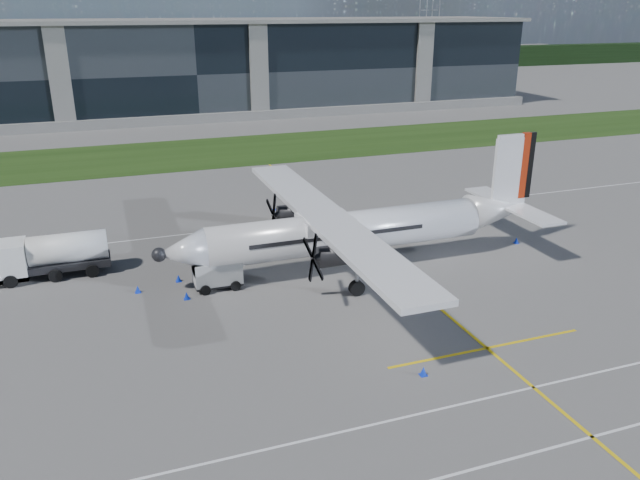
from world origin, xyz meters
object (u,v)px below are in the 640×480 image
pylon_east (429,15)px  safety_cone_stbdwing (274,208)px  safety_cone_portwing (423,371)px  safety_cone_nose_stbd (178,278)px  baggage_tug (217,273)px  safety_cone_fwd (138,289)px  ground_crew_person (211,270)px  safety_cone_nose_port (187,296)px  safety_cone_tail (516,240)px  fuel_tanker_truck (43,257)px  turboprop_aircraft (360,207)px

pylon_east → safety_cone_stbdwing: pylon_east is taller
safety_cone_portwing → safety_cone_nose_stbd: bearing=122.5°
baggage_tug → safety_cone_fwd: (-5.12, 0.92, -0.75)m
baggage_tug → ground_crew_person: ground_crew_person is taller
safety_cone_nose_stbd → safety_cone_stbdwing: (10.44, 13.11, 0.00)m
safety_cone_nose_port → safety_cone_stbdwing: 19.09m
safety_cone_fwd → safety_cone_tail: same height
ground_crew_person → safety_cone_fwd: 4.86m
baggage_tug → safety_cone_nose_stbd: baggage_tug is taller
fuel_tanker_truck → safety_cone_fwd: size_ratio=15.84×
safety_cone_tail → safety_cone_fwd: bearing=178.6°
turboprop_aircraft → safety_cone_nose_stbd: bearing=173.0°
turboprop_aircraft → safety_cone_nose_port: 13.31m
safety_cone_nose_stbd → pylon_east: bearing=55.6°
safety_cone_nose_stbd → fuel_tanker_truck: bearing=155.4°
fuel_tanker_truck → baggage_tug: (10.91, -5.72, -0.49)m
pylon_east → turboprop_aircraft: bearing=-120.5°
safety_cone_stbdwing → safety_cone_portwing: 28.99m
pylon_east → safety_cone_nose_stbd: (-96.72, -141.32, -14.75)m
ground_crew_person → safety_cone_nose_port: bearing=129.0°
safety_cone_stbdwing → safety_cone_tail: same height
safety_cone_nose_stbd → safety_cone_portwing: bearing=-57.5°
safety_cone_nose_port → baggage_tug: bearing=26.9°
ground_crew_person → safety_cone_portwing: bearing=-154.7°
pylon_east → safety_cone_portwing: pylon_east is taller
baggage_tug → safety_cone_tail: size_ratio=6.65×
turboprop_aircraft → safety_cone_nose_stbd: turboprop_aircraft is taller
safety_cone_fwd → safety_cone_stbdwing: (13.19, 13.99, 0.00)m
safety_cone_nose_stbd → safety_cone_fwd: 2.89m
safety_cone_tail → baggage_tug: bearing=-179.5°
fuel_tanker_truck → safety_cone_portwing: size_ratio=15.84×
fuel_tanker_truck → safety_cone_nose_stbd: (8.55, -3.91, -1.23)m
baggage_tug → safety_cone_fwd: 5.25m
turboprop_aircraft → baggage_tug: 10.88m
turboprop_aircraft → fuel_tanker_truck: turboprop_aircraft is taller
safety_cone_fwd → turboprop_aircraft: bearing=-2.5°
pylon_east → safety_cone_fwd: bearing=-125.0°
turboprop_aircraft → safety_cone_tail: size_ratio=58.68×
safety_cone_nose_port → safety_cone_portwing: bearing=-52.2°
safety_cone_nose_port → safety_cone_fwd: bearing=144.3°
turboprop_aircraft → ground_crew_person: (-10.66, 0.37, -3.37)m
turboprop_aircraft → ground_crew_person: turboprop_aircraft is taller
pylon_east → safety_cone_nose_port: bearing=-123.8°
fuel_tanker_truck → baggage_tug: 12.33m
pylon_east → safety_cone_fwd: (-99.47, -142.21, -14.75)m
fuel_tanker_truck → baggage_tug: fuel_tanker_truck is taller
fuel_tanker_truck → safety_cone_portwing: 27.24m
safety_cone_tail → safety_cone_nose_stbd: bearing=176.5°
turboprop_aircraft → fuel_tanker_truck: (-21.24, 5.47, -2.92)m
baggage_tug → safety_cone_nose_port: baggage_tug is taller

